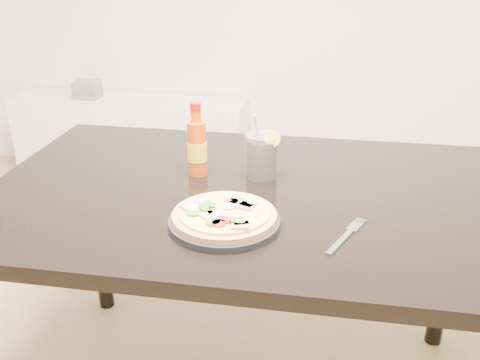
% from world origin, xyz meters
% --- Properties ---
extents(dining_table, '(1.40, 0.90, 0.75)m').
position_xyz_m(dining_table, '(0.18, 0.40, 0.67)').
color(dining_table, black).
rests_on(dining_table, ground).
extents(plate, '(0.26, 0.26, 0.02)m').
position_xyz_m(plate, '(0.16, 0.20, 0.76)').
color(plate, black).
rests_on(plate, dining_table).
extents(pizza, '(0.24, 0.24, 0.03)m').
position_xyz_m(pizza, '(0.16, 0.20, 0.78)').
color(pizza, tan).
rests_on(pizza, plate).
extents(hot_sauce_bottle, '(0.06, 0.06, 0.21)m').
position_xyz_m(hot_sauce_bottle, '(0.02, 0.48, 0.83)').
color(hot_sauce_bottle, '#CE490C').
rests_on(hot_sauce_bottle, dining_table).
extents(cola_cup, '(0.10, 0.09, 0.18)m').
position_xyz_m(cola_cup, '(0.21, 0.50, 0.81)').
color(cola_cup, black).
rests_on(cola_cup, dining_table).
extents(fork, '(0.09, 0.18, 0.00)m').
position_xyz_m(fork, '(0.44, 0.20, 0.75)').
color(fork, silver).
rests_on(fork, dining_table).
extents(media_console, '(1.40, 0.34, 0.50)m').
position_xyz_m(media_console, '(-0.80, 2.07, 0.25)').
color(media_console, white).
rests_on(media_console, ground).
extents(cd_stack, '(0.14, 0.12, 0.10)m').
position_xyz_m(cd_stack, '(-1.05, 2.05, 0.55)').
color(cd_stack, slate).
rests_on(cd_stack, media_console).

